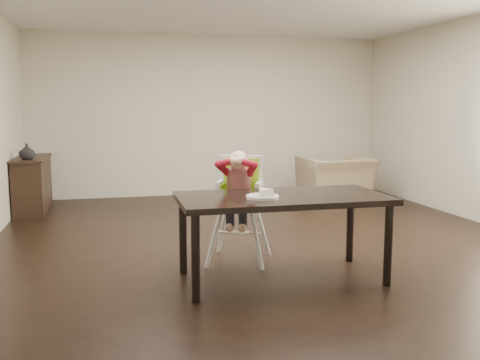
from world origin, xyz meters
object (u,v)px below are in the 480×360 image
object	(u,v)px
high_chair	(239,183)
sideboard	(33,184)
dining_table	(282,204)
armchair	(336,171)

from	to	relation	value
high_chair	sideboard	distance (m)	3.89
dining_table	sideboard	distance (m)	4.55
sideboard	armchair	bearing A→B (deg)	-1.52
dining_table	sideboard	world-z (taller)	sideboard
dining_table	high_chair	xyz separation A→B (m)	(-0.22, 0.66, 0.10)
dining_table	high_chair	world-z (taller)	high_chair
dining_table	armchair	distance (m)	4.20
armchair	dining_table	bearing A→B (deg)	57.24
high_chair	sideboard	xyz separation A→B (m)	(-2.32, 3.10, -0.37)
dining_table	sideboard	bearing A→B (deg)	124.07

